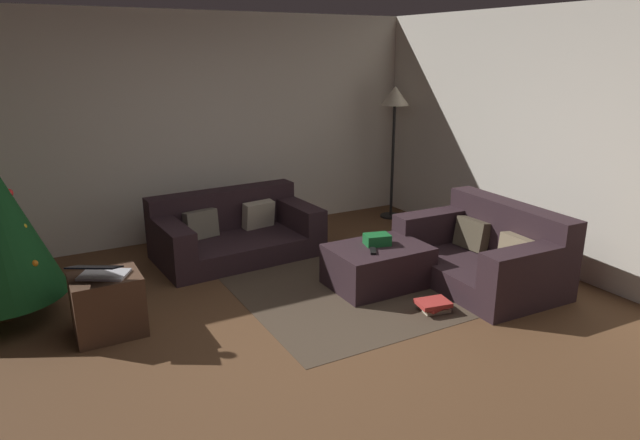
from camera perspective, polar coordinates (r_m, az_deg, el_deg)
ground_plane at (r=4.30m, az=-2.59°, el=-13.46°), size 6.40×6.40×0.00m
rear_partition at (r=6.73m, az=-14.90°, el=8.93°), size 6.40×0.12×2.60m
corner_partition at (r=5.88m, az=25.98°, el=6.70°), size 0.12×6.40×2.60m
couch_left at (r=6.23m, az=-8.80°, el=-1.18°), size 1.76×1.07×0.68m
couch_right at (r=5.67m, az=16.62°, el=-3.24°), size 1.04×1.54×0.76m
ottoman at (r=5.39m, az=5.91°, el=-4.66°), size 0.92×0.66×0.39m
gift_box at (r=5.35m, az=5.84°, el=-1.99°), size 0.27×0.22×0.10m
tv_remote at (r=5.17m, az=5.42°, el=-3.16°), size 0.13×0.16×0.02m
side_table at (r=4.77m, az=-20.81°, el=-8.06°), size 0.52×0.44×0.49m
laptop at (r=4.61m, az=-21.45°, el=-4.94°), size 0.50×0.50×0.17m
book_stack at (r=4.99m, az=11.57°, el=-8.54°), size 0.31×0.25×0.10m
corner_lamp at (r=7.39m, az=7.63°, el=11.41°), size 0.36×0.36×1.73m
area_rug at (r=5.47m, az=5.85°, el=-6.55°), size 2.60×2.00×0.01m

